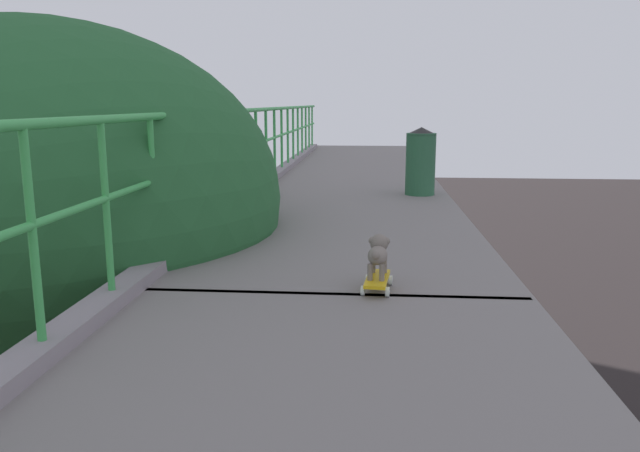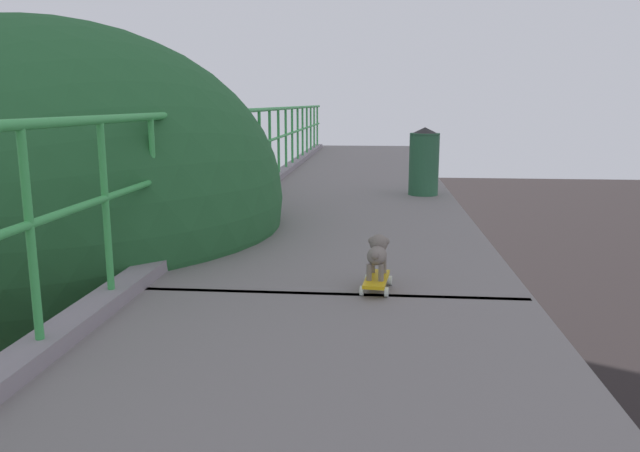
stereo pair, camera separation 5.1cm
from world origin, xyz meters
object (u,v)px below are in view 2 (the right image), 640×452
at_px(toy_skateboard, 376,281).
at_px(litter_bin, 424,161).
at_px(city_bus, 169,229).
at_px(small_dog, 377,252).

relative_size(toy_skateboard, litter_bin, 0.47).
xyz_separation_m(toy_skateboard, litter_bin, (0.63, 4.51, 0.40)).
relative_size(city_bus, litter_bin, 12.00).
relative_size(small_dog, litter_bin, 0.40).
bearing_deg(toy_skateboard, small_dog, 86.28).
height_order(city_bus, small_dog, small_dog).
distance_m(city_bus, litter_bin, 21.30).
distance_m(city_bus, toy_skateboard, 24.94).
distance_m(small_dog, litter_bin, 4.50).
bearing_deg(small_dog, toy_skateboard, -93.72).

